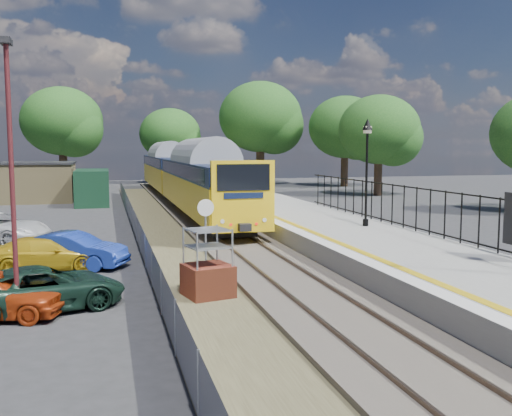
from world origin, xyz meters
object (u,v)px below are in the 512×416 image
object	(u,v)px
brick_plinth	(208,265)
car_blue	(73,250)
car_green	(43,288)
speed_sign	(206,227)
car_yellow	(48,253)
carpark_lamp	(11,163)
victorian_lamp_north	(367,147)
train	(180,173)

from	to	relation	value
brick_plinth	car_blue	world-z (taller)	brick_plinth
car_green	brick_plinth	bearing A→B (deg)	-105.73
speed_sign	car_yellow	xyz separation A→B (m)	(-5.05, 3.34, -1.22)
car_green	car_yellow	world-z (taller)	car_green
car_blue	speed_sign	bearing A→B (deg)	-104.59
carpark_lamp	brick_plinth	bearing A→B (deg)	10.95
victorian_lamp_north	car_blue	distance (m)	12.63
brick_plinth	car_blue	distance (m)	6.61
victorian_lamp_north	speed_sign	world-z (taller)	victorian_lamp_north
car_blue	carpark_lamp	bearing A→B (deg)	-164.25
brick_plinth	car_green	size ratio (longest dim) A/B	0.47
speed_sign	car_yellow	bearing A→B (deg)	140.88
brick_plinth	carpark_lamp	xyz separation A→B (m)	(-4.92, -0.95, 2.94)
carpark_lamp	car_yellow	xyz separation A→B (m)	(0.14, 6.15, -3.33)
car_green	carpark_lamp	bearing A→B (deg)	130.88
car_yellow	car_blue	bearing A→B (deg)	-79.54
train	brick_plinth	bearing A→B (deg)	-95.72
victorian_lamp_north	carpark_lamp	size ratio (longest dim) A/B	0.67
brick_plinth	speed_sign	distance (m)	2.05
victorian_lamp_north	speed_sign	size ratio (longest dim) A/B	1.73
car_blue	car_yellow	distance (m)	0.84
victorian_lamp_north	train	xyz separation A→B (m)	(-5.30, 20.98, -1.96)
carpark_lamp	car_blue	bearing A→B (deg)	81.11
car_blue	train	bearing A→B (deg)	7.93
victorian_lamp_north	car_blue	xyz separation A→B (m)	(-12.01, -1.37, -3.67)
train	car_blue	xyz separation A→B (m)	(-6.71, -22.34, -1.71)
victorian_lamp_north	car_green	bearing A→B (deg)	-151.45
brick_plinth	train	bearing A→B (deg)	84.28
speed_sign	car_blue	size ratio (longest dim) A/B	0.69
brick_plinth	speed_sign	bearing A→B (deg)	81.79
car_yellow	brick_plinth	bearing A→B (deg)	-133.58
train	car_blue	distance (m)	23.39
brick_plinth	car_yellow	world-z (taller)	brick_plinth
train	brick_plinth	size ratio (longest dim) A/B	20.30
victorian_lamp_north	car_blue	size ratio (longest dim) A/B	1.20
victorian_lamp_north	carpark_lamp	distance (m)	15.05
train	car_blue	world-z (taller)	train
speed_sign	brick_plinth	bearing A→B (deg)	-103.84
victorian_lamp_north	speed_sign	distance (m)	9.50
brick_plinth	carpark_lamp	size ratio (longest dim) A/B	0.29
car_yellow	train	bearing A→B (deg)	-14.77
train	car_green	bearing A→B (deg)	-104.49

